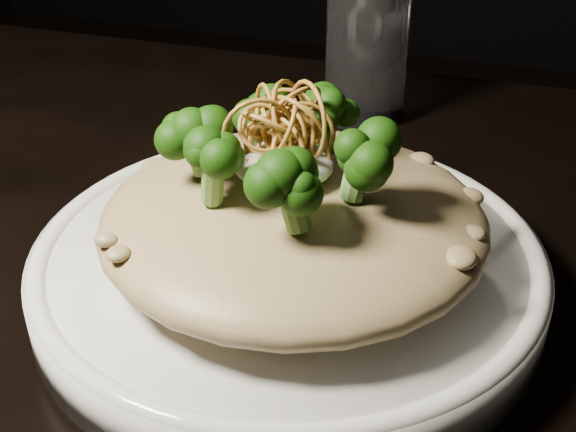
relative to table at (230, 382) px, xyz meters
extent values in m
cube|color=black|center=(0.00, 0.00, 0.06)|extent=(1.10, 0.80, 0.04)
cylinder|color=black|center=(-0.48, 0.33, -0.31)|extent=(0.05, 0.05, 0.71)
cylinder|color=silver|center=(0.04, 0.01, 0.10)|extent=(0.31, 0.31, 0.03)
ellipsoid|color=brown|center=(0.05, 0.00, 0.14)|extent=(0.23, 0.23, 0.05)
ellipsoid|color=white|center=(0.04, 0.00, 0.17)|extent=(0.06, 0.06, 0.02)
cylinder|color=silver|center=(0.02, 0.28, 0.15)|extent=(0.08, 0.08, 0.12)
camera|label=1|loc=(0.16, -0.38, 0.38)|focal=50.00mm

